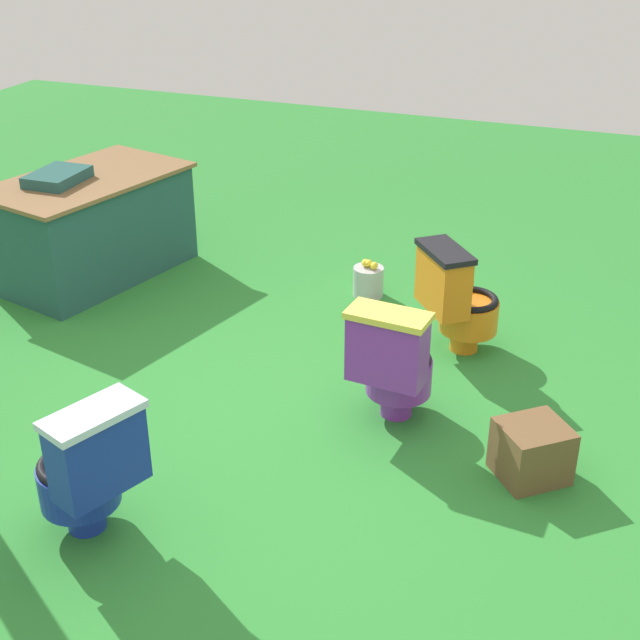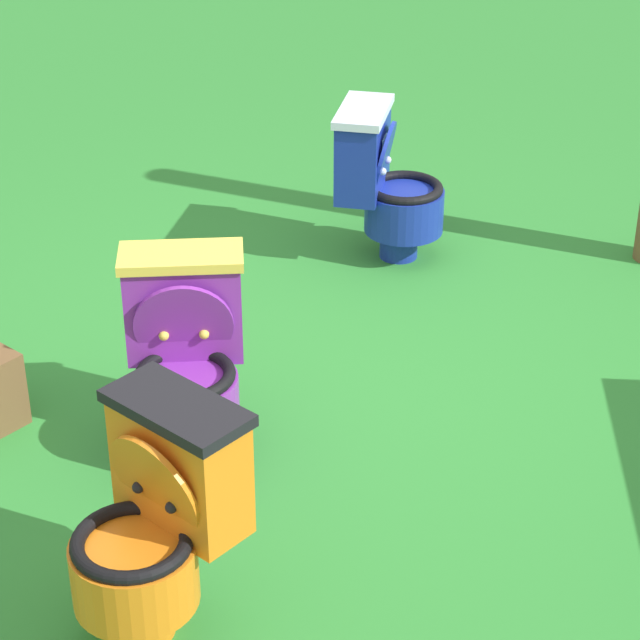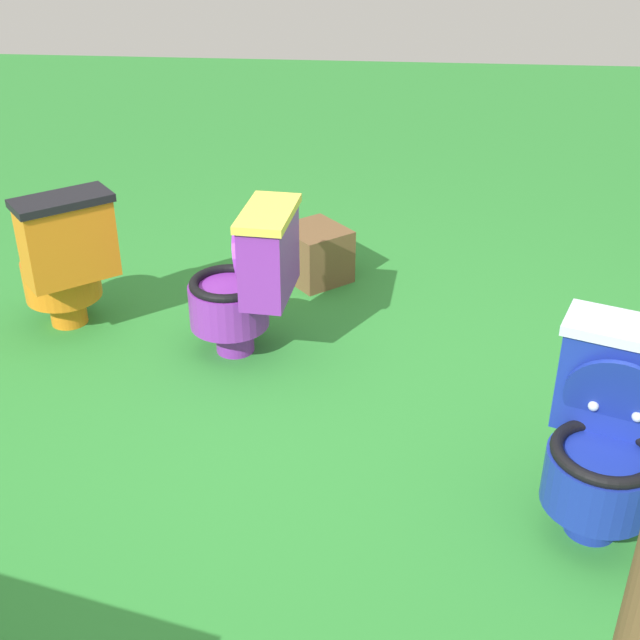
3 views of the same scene
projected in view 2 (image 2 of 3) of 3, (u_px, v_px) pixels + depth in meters
ground at (329, 387)px, 4.86m from camera, size 14.00×14.00×0.00m
toilet_purple at (185, 355)px, 4.35m from camera, size 0.52×0.45×0.73m
toilet_orange at (156, 520)px, 3.56m from camera, size 0.62×0.64×0.73m
toilet_blue at (385, 182)px, 5.70m from camera, size 0.55×0.60×0.73m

